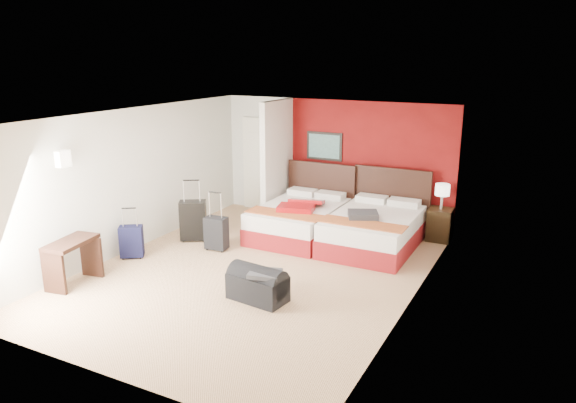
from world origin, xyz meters
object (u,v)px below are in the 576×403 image
Objects in this scene: red_suitcase_open at (301,205)px; suitcase_charcoal at (216,234)px; nightstand at (440,225)px; table_lamp at (442,197)px; bed_right at (373,231)px; suitcase_black at (193,222)px; duffel_bag at (258,286)px; bed_left at (299,221)px; suitcase_navy at (132,243)px; desk at (73,263)px.

red_suitcase_open is 1.68m from suitcase_charcoal.
table_lamp is at bearing 0.00° from nightstand.
suitcase_black is at bearing -160.15° from bed_right.
bed_right is 3.33m from suitcase_black.
suitcase_black reaches higher than duffel_bag.
suitcase_navy is (-2.06, -2.31, -0.03)m from bed_left.
suitcase_black is at bearing -164.85° from red_suitcase_open.
bed_left is at bearing 120.75° from red_suitcase_open.
bed_left is 2.24× the size of red_suitcase_open.
suitcase_charcoal is 2.47m from desk.
bed_right is 3.39× the size of nightstand.
desk is at bearing -156.76° from duffel_bag.
suitcase_black reaches higher than bed_left.
suitcase_black is at bearing 155.93° from suitcase_charcoal.
bed_right reaches higher than duffel_bag.
red_suitcase_open reaches higher than suitcase_navy.
nightstand is at bearing 29.23° from suitcase_charcoal.
bed_left reaches higher than duffel_bag.
bed_left is 1.99m from suitcase_black.
desk is (0.00, -1.25, 0.09)m from suitcase_navy.
suitcase_charcoal is at bearing -50.50° from suitcase_black.
table_lamp is at bearing 44.30° from bed_right.
nightstand is at bearing 22.36° from bed_left.
bed_left is at bearing 110.94° from duffel_bag.
red_suitcase_open is 1.08× the size of duffel_bag.
red_suitcase_open is at bearing -154.78° from table_lamp.
red_suitcase_open is 3.12m from suitcase_navy.
suitcase_charcoal is 0.69× the size of duffel_bag.
suitcase_charcoal is at bearing 8.85° from suitcase_navy.
suitcase_black is at bearing 151.76° from duffel_bag.
bed_left is at bearing 14.76° from suitcase_navy.
nightstand reaches higher than duffel_bag.
suitcase_black is 2.49m from desk.
bed_right is 1.47m from table_lamp.
red_suitcase_open is 2.75m from duffel_bag.
suitcase_black reaches higher than desk.
duffel_bag is at bearing -115.09° from table_lamp.
suitcase_black is (-4.11, -2.10, -0.48)m from table_lamp.
desk is (-4.51, -4.56, -0.49)m from table_lamp.
bed_right is (1.46, 0.04, 0.01)m from bed_left.
nightstand reaches higher than bed_left.
bed_left is 0.97× the size of bed_right.
suitcase_navy reaches higher than duffel_bag.
suitcase_black is 0.72m from suitcase_charcoal.
bed_left is at bearing 1.92° from suitcase_black.
red_suitcase_open is 1.06× the size of desk.
suitcase_charcoal is (-2.45, -1.37, -0.02)m from bed_right.
red_suitcase_open is at bearing 48.68° from desk.
nightstand is at bearing 10.96° from red_suitcase_open.
suitcase_black is (-3.13, -1.14, 0.05)m from bed_right.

